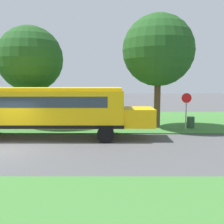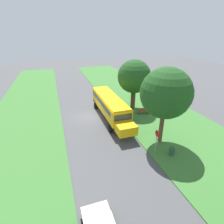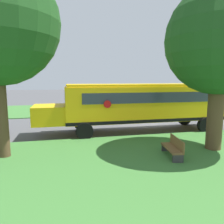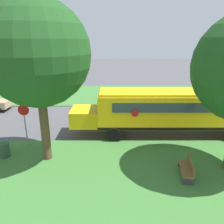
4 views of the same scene
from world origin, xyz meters
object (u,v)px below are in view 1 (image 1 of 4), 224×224
stop_sign (186,108)px  park_bench (65,119)px  trash_bin (191,123)px  oak_tree_beside_bus (31,59)px  oak_tree_roadside_mid (157,51)px  school_bus (43,108)px

stop_sign → park_bench: (-3.30, -9.01, -1.26)m
stop_sign → trash_bin: 2.07m
oak_tree_beside_bus → oak_tree_roadside_mid: 9.66m
school_bus → trash_bin: bearing=107.7°
oak_tree_roadside_mid → trash_bin: 5.91m
oak_tree_roadside_mid → park_bench: (-1.73, -7.15, -5.27)m
stop_sign → oak_tree_roadside_mid: bearing=-130.3°
oak_tree_roadside_mid → park_bench: size_ratio=5.09×
oak_tree_beside_bus → oak_tree_roadside_mid: bearing=82.6°
school_bus → oak_tree_beside_bus: bearing=-156.3°
oak_tree_beside_bus → park_bench: oak_tree_beside_bus is taller
stop_sign → trash_bin: stop_sign is taller
oak_tree_beside_bus → oak_tree_roadside_mid: oak_tree_roadside_mid is taller
school_bus → park_bench: size_ratio=7.50×
school_bus → oak_tree_roadside_mid: oak_tree_roadside_mid is taller
oak_tree_roadside_mid → stop_sign: oak_tree_roadside_mid is taller
oak_tree_beside_bus → stop_sign: (2.82, 11.43, -3.53)m
oak_tree_beside_bus → park_bench: (-0.48, 2.42, -4.79)m
oak_tree_beside_bus → stop_sign: oak_tree_beside_bus is taller
school_bus → park_bench: 5.33m
oak_tree_beside_bus → oak_tree_roadside_mid: size_ratio=0.93×
stop_sign → trash_bin: bearing=151.6°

